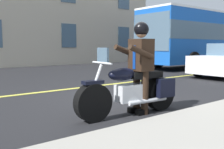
# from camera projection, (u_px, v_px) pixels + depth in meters

# --- Properties ---
(ground_plane) EXTENTS (80.00, 80.00, 0.00)m
(ground_plane) POSITION_uv_depth(u_px,v_px,m) (125.00, 98.00, 6.46)
(ground_plane) COLOR black
(lane_center_stripe) EXTENTS (60.00, 0.16, 0.01)m
(lane_center_stripe) POSITION_uv_depth(u_px,v_px,m) (83.00, 87.00, 8.03)
(lane_center_stripe) COLOR #E5DB4C
(lane_center_stripe) RESTS_ON ground_plane
(motorcycle_main) EXTENTS (2.22, 0.69, 1.26)m
(motorcycle_main) POSITION_uv_depth(u_px,v_px,m) (132.00, 91.00, 4.83)
(motorcycle_main) COLOR black
(motorcycle_main) RESTS_ON ground_plane
(rider_main) EXTENTS (0.65, 0.58, 1.74)m
(rider_main) POSITION_uv_depth(u_px,v_px,m) (140.00, 59.00, 4.88)
(rider_main) COLOR black
(rider_main) RESTS_ON ground_plane
(bus_near) EXTENTS (11.05, 2.70, 3.30)m
(bus_near) POSITION_uv_depth(u_px,v_px,m) (211.00, 37.00, 16.47)
(bus_near) COLOR blue
(bus_near) RESTS_ON ground_plane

